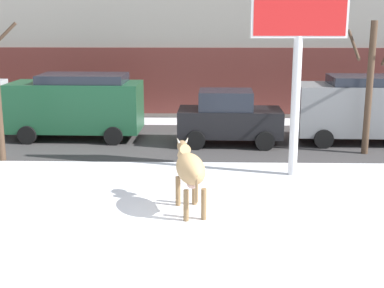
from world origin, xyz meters
The scene contains 10 objects.
ground_plane centered at (0.00, 0.00, 0.00)m, with size 120.00×120.00×0.00m, color white.
road_strip centered at (0.00, 7.39, 0.00)m, with size 60.00×5.60×0.01m, color #423F3F.
cow_tan centered at (0.02, 0.44, 0.99)m, with size 0.90×1.94×1.54m.
billboard centered at (2.79, 3.37, 4.31)m, with size 2.52×0.24×5.56m.
car_darkgreen_van centered at (-4.22, 7.70, 1.24)m, with size 4.64×2.19×2.32m.
car_black_hatchback centered at (1.16, 6.98, 0.93)m, with size 3.53×1.98×1.86m.
car_grey_van centered at (5.84, 7.37, 1.24)m, with size 4.64×2.19×2.32m.
pedestrian_near_billboard centered at (-4.10, 10.32, 0.88)m, with size 0.36×0.24×1.73m.
pedestrian_far_left centered at (-3.28, 10.32, 0.88)m, with size 0.36×0.24×1.73m.
bare_tree_left_lot centered at (5.47, 5.78, 2.23)m, with size 1.20×1.23×4.18m.
Camera 1 is at (0.36, -10.97, 4.32)m, focal length 49.99 mm.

